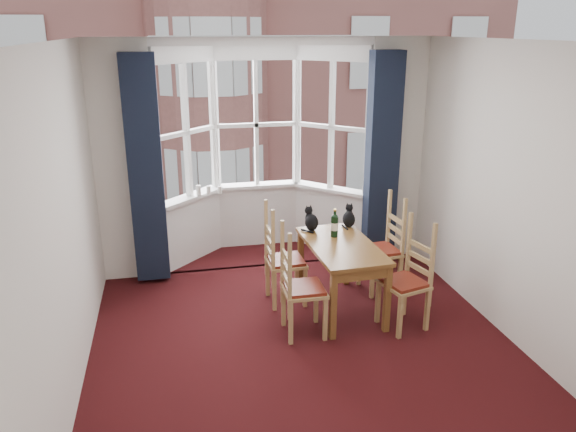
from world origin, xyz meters
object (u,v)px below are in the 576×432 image
object	(u,v)px
cat_right	(349,218)
chair_left_near	(295,291)
candle_tall	(199,190)
wine_bottle	(335,225)
dining_table	(341,254)
chair_left_far	(278,263)
cat_left	(311,221)
candle_extra	(220,190)
chair_right_far	(387,251)
chair_right_near	(411,282)
candle_short	(209,190)

from	to	relation	value
cat_right	chair_left_near	bearing A→B (deg)	-132.04
candle_tall	wine_bottle	bearing A→B (deg)	-47.08
candle_tall	dining_table	bearing A→B (deg)	-50.98
chair_left_near	candle_tall	distance (m)	2.29
cat_right	candle_tall	bearing A→B (deg)	143.77
chair_left_far	wine_bottle	bearing A→B (deg)	-5.52
cat_left	candle_extra	bearing A→B (deg)	125.29
dining_table	chair_right_far	xyz separation A→B (m)	(0.67, 0.37, -0.17)
cat_left	candle_tall	distance (m)	1.68
cat_left	wine_bottle	size ratio (longest dim) A/B	0.90
chair_left_far	candle_tall	size ratio (longest dim) A/B	6.91
chair_left_far	chair_right_near	xyz separation A→B (m)	(1.22, -0.76, 0.00)
dining_table	chair_right_far	world-z (taller)	chair_right_far
chair_left_far	chair_right_far	size ratio (longest dim) A/B	1.00
chair_left_near	cat_left	size ratio (longest dim) A/B	3.26
dining_table	wine_bottle	world-z (taller)	wine_bottle
chair_left_near	candle_tall	xyz separation A→B (m)	(-0.78, 2.11, 0.46)
chair_left_far	cat_right	size ratio (longest dim) A/B	3.43
candle_short	chair_left_far	bearing A→B (deg)	-66.72
cat_left	candle_extra	world-z (taller)	cat_left
chair_left_far	dining_table	bearing A→B (deg)	-24.92
candle_short	candle_extra	distance (m)	0.14
candle_extra	cat_left	bearing A→B (deg)	-54.71
chair_left_near	chair_left_far	size ratio (longest dim) A/B	1.00
candle_extra	cat_right	bearing A→B (deg)	-42.58
candle_tall	candle_extra	xyz separation A→B (m)	(0.27, 0.05, -0.02)
chair_left_far	cat_right	xyz separation A→B (m)	(0.87, 0.22, 0.38)
cat_right	candle_short	distance (m)	1.92
chair_left_near	wine_bottle	world-z (taller)	wine_bottle
chair_left_near	chair_right_near	size ratio (longest dim) A/B	1.00
dining_table	candle_tall	world-z (taller)	candle_tall
candle_tall	cat_right	bearing A→B (deg)	-36.23
chair_left_far	cat_left	size ratio (longest dim) A/B	3.26
dining_table	chair_left_far	bearing A→B (deg)	155.08
candle_tall	chair_left_far	bearing A→B (deg)	-62.00
cat_right	wine_bottle	world-z (taller)	wine_bottle
candle_extra	wine_bottle	bearing A→B (deg)	-54.28
chair_left_near	candle_short	distance (m)	2.28
chair_left_far	chair_left_near	bearing A→B (deg)	-87.38
chair_right_near	cat_right	distance (m)	1.11
dining_table	chair_left_near	xyz separation A→B (m)	(-0.59, -0.41, -0.17)
chair_left_near	wine_bottle	size ratio (longest dim) A/B	2.95
chair_left_far	cat_left	distance (m)	0.60
cat_right	candle_short	bearing A→B (deg)	140.76
chair_right_near	chair_left_far	bearing A→B (deg)	147.98
wine_bottle	candle_short	xyz separation A→B (m)	(-1.23, 1.49, 0.04)
cat_left	candle_tall	size ratio (longest dim) A/B	2.12
chair_right_far	wine_bottle	bearing A→B (deg)	-168.70
cat_left	cat_right	bearing A→B (deg)	3.75
dining_table	chair_left_far	distance (m)	0.71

